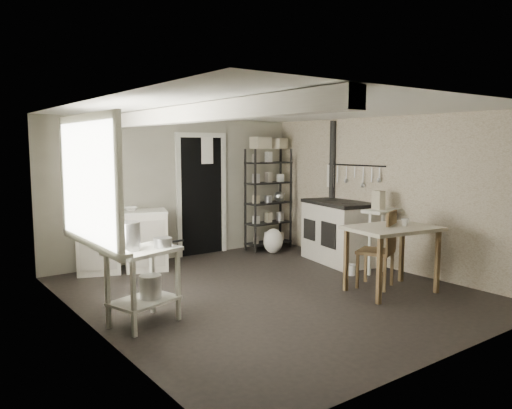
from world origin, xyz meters
TOP-DOWN VIEW (x-y plane):
  - floor at (0.00, 0.00)m, footprint 5.00×5.00m
  - ceiling at (0.00, 0.00)m, footprint 5.00×5.00m
  - wall_back at (0.00, 2.50)m, footprint 4.50×0.02m
  - wall_front at (0.00, -2.50)m, footprint 4.50×0.02m
  - wall_left at (-2.25, 0.00)m, footprint 0.02×5.00m
  - wall_right at (2.25, 0.00)m, footprint 0.02×5.00m
  - window at (-2.22, 0.20)m, footprint 0.12×1.76m
  - doorway at (0.45, 2.47)m, footprint 0.96×0.10m
  - ceiling_beam at (-1.20, 0.00)m, footprint 0.18×5.00m
  - wallpaper_panel at (2.24, 0.00)m, footprint 0.01×5.00m
  - utensil_rail at (2.19, 0.60)m, footprint 0.06×1.20m
  - prep_table at (-1.77, -0.12)m, footprint 0.82×0.69m
  - stockpot at (-1.93, -0.08)m, footprint 0.35×0.35m
  - saucepan at (-1.57, -0.17)m, footprint 0.24×0.24m
  - bucket at (-1.69, -0.12)m, footprint 0.24×0.24m
  - base_cabinets at (-1.09, 2.18)m, footprint 1.48×1.02m
  - mixing_bowl at (-0.94, 2.19)m, footprint 0.32×0.32m
  - counter_cup at (-1.42, 2.05)m, footprint 0.14×0.14m
  - shelf_rack at (1.64, 2.14)m, footprint 0.86×0.35m
  - shelf_jar at (1.35, 2.16)m, footprint 0.11×0.11m
  - storage_box_a at (1.47, 2.16)m, footprint 0.32×0.29m
  - storage_box_b at (1.88, 2.19)m, footprint 0.37×0.36m
  - stove at (1.92, 0.66)m, footprint 0.91×1.35m
  - stovepipe at (2.22, 1.12)m, footprint 0.14×0.14m
  - side_ledge at (1.95, -0.17)m, footprint 0.64×0.38m
  - oats_box at (1.90, -0.14)m, footprint 0.14×0.20m
  - work_table at (1.25, -0.91)m, footprint 1.22×0.93m
  - table_cup at (1.42, -0.98)m, footprint 0.14×0.14m
  - chair at (1.26, -0.64)m, footprint 0.57×0.58m
  - flour_sack at (1.47, 1.78)m, footprint 0.39×0.34m
  - floor_crock at (1.46, -0.04)m, footprint 0.13×0.13m

SIDE VIEW (x-z plane):
  - floor at x=0.00m, z-range 0.00..0.00m
  - floor_crock at x=1.46m, z-range 0.00..0.15m
  - flour_sack at x=1.47m, z-range 0.02..0.46m
  - work_table at x=1.25m, z-range -0.04..0.80m
  - bucket at x=-1.69m, z-range 0.26..0.51m
  - prep_table at x=-1.77m, z-range 0.00..0.80m
  - side_ledge at x=1.95m, z-range -0.04..0.90m
  - stove at x=1.92m, z-range -0.05..0.93m
  - base_cabinets at x=-1.09m, z-range 0.01..0.91m
  - chair at x=1.26m, z-range -0.03..1.00m
  - table_cup at x=1.42m, z-range 0.76..0.86m
  - saucepan at x=-1.57m, z-range 0.80..0.90m
  - stockpot at x=-1.93m, z-range 0.79..1.09m
  - shelf_rack at x=1.64m, z-range 0.05..1.85m
  - mixing_bowl at x=-0.94m, z-range 0.92..0.98m
  - counter_cup at x=-1.42m, z-range 0.92..1.01m
  - doorway at x=0.45m, z-range -0.04..2.04m
  - oats_box at x=1.90m, z-range 0.87..1.15m
  - wall_back at x=0.00m, z-range 0.00..2.30m
  - wall_front at x=0.00m, z-range 0.00..2.30m
  - wall_left at x=-2.25m, z-range 0.00..2.30m
  - wall_right at x=2.25m, z-range 0.00..2.30m
  - wallpaper_panel at x=2.24m, z-range 0.00..2.30m
  - shelf_jar at x=1.35m, z-range 1.27..1.47m
  - window at x=-2.22m, z-range 0.86..2.14m
  - utensil_rail at x=2.19m, z-range 1.33..1.77m
  - stovepipe at x=2.22m, z-range 0.91..2.27m
  - storage_box_b at x=1.88m, z-range 1.90..2.08m
  - storage_box_a at x=1.47m, z-range 1.91..2.11m
  - ceiling_beam at x=-1.20m, z-range 2.11..2.29m
  - ceiling at x=0.00m, z-range 2.30..2.30m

